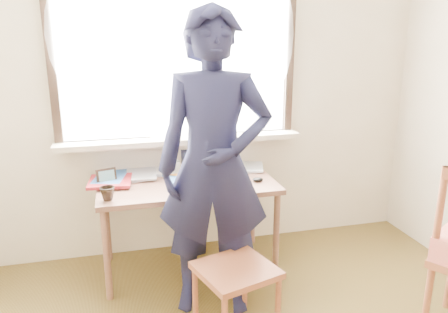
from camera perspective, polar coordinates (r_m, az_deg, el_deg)
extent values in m
cube|color=beige|center=(3.40, -2.64, 8.85)|extent=(3.50, 0.02, 2.60)
cube|color=white|center=(3.32, -6.13, 13.82)|extent=(1.70, 0.01, 1.30)
cube|color=black|center=(3.40, -5.76, 2.28)|extent=(1.82, 0.06, 0.06)
cube|color=black|center=(3.29, -21.80, 12.80)|extent=(0.06, 0.06, 1.30)
cube|color=black|center=(3.55, 8.55, 13.86)|extent=(0.06, 0.06, 1.30)
cube|color=beige|center=(3.33, -5.58, 2.18)|extent=(1.85, 0.20, 0.04)
cube|color=white|center=(3.25, -5.98, 15.55)|extent=(1.95, 0.02, 1.65)
cube|color=brown|center=(3.15, -4.78, -3.76)|extent=(1.26, 0.63, 0.04)
cylinder|color=brown|center=(3.00, -15.07, -12.37)|extent=(0.05, 0.05, 0.64)
cylinder|color=brown|center=(3.49, -15.05, -8.24)|extent=(0.05, 0.05, 0.64)
cylinder|color=brown|center=(3.18, 6.83, -10.19)|extent=(0.05, 0.05, 0.64)
cylinder|color=brown|center=(3.65, 3.77, -6.62)|extent=(0.05, 0.05, 0.64)
cube|color=black|center=(3.09, -2.23, -3.59)|extent=(0.35, 0.26, 0.02)
cube|color=black|center=(3.17, -2.56, -1.03)|extent=(0.34, 0.09, 0.22)
cube|color=black|center=(3.17, -2.56, -1.03)|extent=(0.30, 0.07, 0.18)
cube|color=black|center=(3.08, -2.21, -3.60)|extent=(0.30, 0.16, 0.00)
imported|color=white|center=(3.32, -6.82, -1.47)|extent=(0.16, 0.16, 0.11)
imported|color=black|center=(2.90, -14.98, -4.71)|extent=(0.11, 0.11, 0.09)
ellipsoid|color=black|center=(3.16, 4.42, -3.03)|extent=(0.08, 0.06, 0.03)
cube|color=maroon|center=(3.41, -6.68, -1.75)|extent=(0.23, 0.30, 0.02)
cube|color=white|center=(3.37, -6.23, -1.88)|extent=(0.33, 0.34, 0.02)
cube|color=white|center=(3.36, -11.71, -2.15)|extent=(0.34, 0.30, 0.02)
cube|color=white|center=(3.29, -5.71, -2.26)|extent=(0.32, 0.36, 0.01)
cube|color=#BE782C|center=(3.30, -6.15, -2.14)|extent=(0.24, 0.29, 0.02)
cube|color=white|center=(3.34, -5.35, -1.89)|extent=(0.23, 0.27, 0.01)
cube|color=#376EB5|center=(3.21, -8.72, -2.57)|extent=(0.27, 0.25, 0.02)
cube|color=white|center=(3.36, -15.73, -2.18)|extent=(0.27, 0.30, 0.01)
imported|color=white|center=(3.33, -12.69, -2.46)|extent=(0.24, 0.32, 0.03)
imported|color=white|center=(3.47, 1.82, -1.38)|extent=(0.27, 0.32, 0.02)
cube|color=black|center=(3.18, -15.10, -2.66)|extent=(0.14, 0.05, 0.11)
cube|color=#3A7232|center=(3.18, -15.10, -2.66)|extent=(0.11, 0.03, 0.08)
cube|color=#9F5334|center=(2.58, 1.57, -14.61)|extent=(0.51, 0.50, 0.04)
cylinder|color=#9F5334|center=(2.74, -3.77, -17.84)|extent=(0.03, 0.03, 0.39)
cylinder|color=#9F5334|center=(2.67, 7.03, -19.00)|extent=(0.03, 0.03, 0.39)
cylinder|color=#9F5334|center=(2.90, 2.76, -15.83)|extent=(0.03, 0.03, 0.39)
cylinder|color=#9F5334|center=(2.88, 25.00, -16.85)|extent=(0.04, 0.04, 0.45)
cylinder|color=#9F5334|center=(2.64, 26.29, -6.88)|extent=(0.04, 0.04, 0.55)
imported|color=black|center=(2.62, -1.30, -1.32)|extent=(0.77, 0.60, 1.88)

